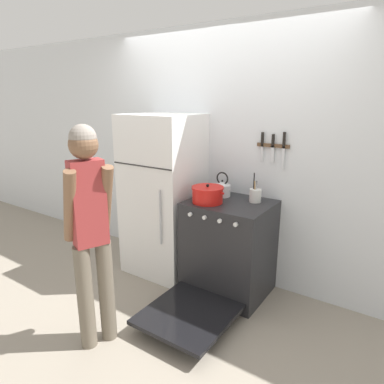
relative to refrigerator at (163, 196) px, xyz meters
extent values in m
plane|color=gray|center=(0.50, 0.32, -0.85)|extent=(14.00, 14.00, 0.00)
cube|color=silver|center=(0.50, 0.35, 0.43)|extent=(10.00, 0.06, 2.55)
cube|color=white|center=(0.00, 0.00, 0.00)|extent=(0.74, 0.63, 1.70)
cube|color=#2D2D2D|center=(0.00, -0.32, 0.37)|extent=(0.73, 0.01, 0.01)
cylinder|color=#B2B5BA|center=(0.23, -0.33, -0.10)|extent=(0.02, 0.02, 0.54)
cube|color=#232326|center=(0.80, 0.00, -0.39)|extent=(0.76, 0.64, 0.92)
cube|color=black|center=(0.80, 0.00, 0.06)|extent=(0.74, 0.62, 0.02)
cube|color=black|center=(0.80, -0.29, -0.40)|extent=(0.66, 0.05, 0.70)
cylinder|color=black|center=(0.63, -0.13, 0.07)|extent=(0.20, 0.20, 0.01)
cylinder|color=black|center=(0.97, -0.13, 0.07)|extent=(0.20, 0.20, 0.01)
cylinder|color=black|center=(0.63, 0.13, 0.07)|extent=(0.20, 0.20, 0.01)
cylinder|color=black|center=(0.97, 0.13, 0.07)|extent=(0.20, 0.20, 0.01)
cylinder|color=silver|center=(0.57, -0.33, 0.00)|extent=(0.04, 0.02, 0.04)
cylinder|color=silver|center=(0.72, -0.33, 0.00)|extent=(0.04, 0.02, 0.04)
cylinder|color=silver|center=(0.88, -0.33, 0.00)|extent=(0.04, 0.02, 0.04)
cylinder|color=silver|center=(1.03, -0.33, 0.00)|extent=(0.04, 0.02, 0.04)
cube|color=black|center=(0.80, -0.69, -0.73)|extent=(0.70, 0.74, 0.04)
cube|color=#99999E|center=(0.80, -0.08, -0.43)|extent=(0.62, 0.35, 0.01)
cylinder|color=red|center=(0.63, -0.13, 0.13)|extent=(0.28, 0.28, 0.13)
cylinder|color=red|center=(0.63, -0.13, 0.21)|extent=(0.30, 0.30, 0.02)
sphere|color=black|center=(0.63, -0.13, 0.23)|extent=(0.03, 0.03, 0.03)
cylinder|color=red|center=(0.48, -0.13, 0.18)|extent=(0.03, 0.02, 0.02)
cylinder|color=red|center=(0.78, -0.13, 0.18)|extent=(0.03, 0.02, 0.02)
cylinder|color=silver|center=(0.64, 0.13, 0.13)|extent=(0.16, 0.16, 0.12)
cone|color=silver|center=(0.64, 0.13, 0.20)|extent=(0.16, 0.16, 0.03)
sphere|color=black|center=(0.64, 0.13, 0.22)|extent=(0.02, 0.02, 0.02)
cone|color=silver|center=(0.72, 0.13, 0.14)|extent=(0.09, 0.03, 0.08)
torus|color=black|center=(0.64, 0.13, 0.25)|extent=(0.13, 0.01, 0.13)
cylinder|color=silver|center=(0.99, 0.13, 0.13)|extent=(0.11, 0.11, 0.12)
cylinder|color=#9E7547|center=(0.99, 0.12, 0.18)|extent=(0.03, 0.03, 0.18)
cylinder|color=#232326|center=(0.97, 0.14, 0.22)|extent=(0.02, 0.03, 0.25)
cylinder|color=#B2B5BA|center=(0.99, 0.13, 0.18)|extent=(0.03, 0.02, 0.18)
cylinder|color=#4C4C51|center=(0.99, 0.13, 0.18)|extent=(0.02, 0.04, 0.17)
cylinder|color=#6B6051|center=(0.28, -1.30, -0.43)|extent=(0.12, 0.12, 0.83)
cylinder|color=#6B6051|center=(0.34, -1.15, -0.43)|extent=(0.12, 0.12, 0.83)
cube|color=#9E3333|center=(0.31, -1.22, 0.29)|extent=(0.21, 0.26, 0.62)
cylinder|color=brown|center=(0.27, -1.34, 0.29)|extent=(0.26, 0.17, 0.55)
cylinder|color=brown|center=(0.36, -1.10, 0.29)|extent=(0.26, 0.17, 0.55)
sphere|color=brown|center=(0.31, -1.22, 0.70)|extent=(0.20, 0.20, 0.20)
sphere|color=gray|center=(0.31, -1.22, 0.75)|extent=(0.18, 0.18, 0.18)
cube|color=brown|center=(1.06, 0.30, 0.58)|extent=(0.31, 0.02, 0.03)
cube|color=silver|center=(0.96, 0.30, 0.50)|extent=(0.02, 0.00, 0.17)
cube|color=black|center=(0.96, 0.29, 0.64)|extent=(0.02, 0.02, 0.12)
cube|color=silver|center=(1.06, 0.30, 0.50)|extent=(0.03, 0.00, 0.16)
cube|color=black|center=(1.06, 0.29, 0.63)|extent=(0.02, 0.02, 0.10)
cube|color=silver|center=(1.17, 0.30, 0.47)|extent=(0.03, 0.00, 0.21)
cube|color=black|center=(1.17, 0.29, 0.64)|extent=(0.02, 0.02, 0.13)
camera|label=1|loc=(2.20, -2.72, 1.01)|focal=32.00mm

